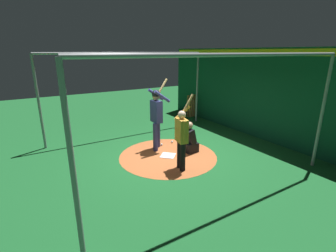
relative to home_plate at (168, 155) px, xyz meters
name	(u,v)px	position (x,y,z in m)	size (l,w,h in m)	color
ground_plane	(168,156)	(0.00, 0.00, -0.01)	(25.95, 25.95, 0.00)	#195B28
dirt_circle	(168,156)	(0.00, 0.00, -0.01)	(2.95, 2.95, 0.01)	#B76033
home_plate	(168,155)	(0.00, 0.00, 0.00)	(0.42, 0.42, 0.01)	white
batter	(157,113)	(0.00, -0.68, 1.18)	(0.68, 0.49, 2.24)	navy
catcher	(189,140)	(-0.74, 0.07, 0.38)	(0.58, 0.40, 0.99)	black
visitor	(182,136)	(0.13, 0.91, 0.92)	(0.60, 0.51, 1.99)	black
back_wall	(257,93)	(-3.77, 0.00, 1.59)	(0.23, 9.95, 3.17)	#0F472D
cage_frame	(168,85)	(0.00, 0.00, 2.14)	(6.30, 5.37, 3.02)	gray
bat_rack	(193,106)	(-3.52, -3.42, 0.48)	(0.70, 0.16, 1.05)	olive
baseball_0	(172,142)	(-0.69, -0.86, 0.03)	(0.07, 0.07, 0.07)	white
baseball_1	(183,158)	(-0.26, 0.43, 0.03)	(0.07, 0.07, 0.07)	white
baseball_2	(162,144)	(-0.25, -0.82, 0.03)	(0.07, 0.07, 0.07)	white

